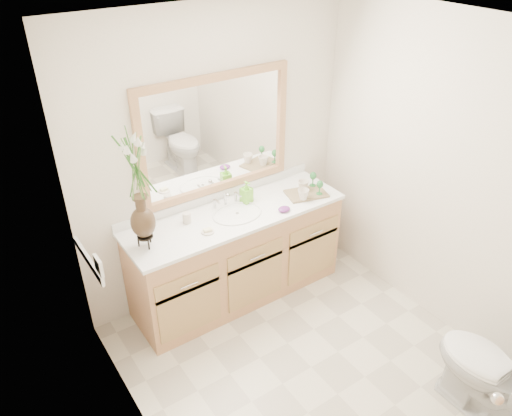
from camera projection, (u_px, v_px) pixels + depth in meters
floor at (311, 367)px, 3.70m from camera, size 2.60×2.60×0.00m
ceiling at (339, 33)px, 2.46m from camera, size 2.40×2.60×0.02m
wall_back at (216, 158)px, 4.00m from camera, size 2.40×0.02×2.40m
wall_left at (141, 310)px, 2.50m from camera, size 0.02×2.60×2.40m
wall_right at (447, 182)px, 3.66m from camera, size 0.02×2.60×2.40m
vanity at (237, 256)px, 4.21m from camera, size 1.80×0.55×0.80m
counter at (236, 214)px, 4.00m from camera, size 1.84×0.57×0.03m
sink at (237, 220)px, 4.00m from camera, size 0.38×0.34×0.23m
mirror at (216, 135)px, 3.87m from camera, size 1.32×0.04×0.97m
switch_plate at (99, 266)px, 3.16m from camera, size 0.02×0.12×0.12m
toilet at (490, 373)px, 3.20m from camera, size 0.42×0.75×0.74m
flower_vase at (136, 175)px, 3.30m from camera, size 0.21×0.21×0.85m
tumbler at (187, 218)px, 3.85m from camera, size 0.07×0.07×0.08m
soap_dish at (208, 231)px, 3.75m from camera, size 0.10×0.10×0.03m
soap_bottle at (246, 193)px, 4.10m from camera, size 0.09×0.09×0.17m
purple_dish at (284, 209)px, 4.00m from camera, size 0.11×0.09×0.04m
tray at (306, 194)px, 4.24m from camera, size 0.38×0.30×0.02m
mug_left at (303, 194)px, 4.12m from camera, size 0.11×0.11×0.10m
mug_right at (303, 185)px, 4.25m from camera, size 0.13×0.13×0.10m
goblet_front at (320, 185)px, 4.17m from camera, size 0.06×0.06×0.13m
goblet_back at (313, 177)px, 4.30m from camera, size 0.06×0.06×0.13m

